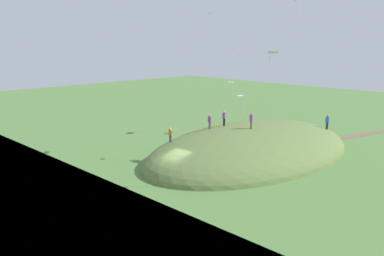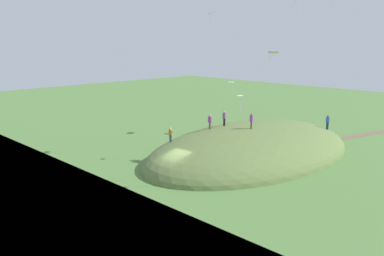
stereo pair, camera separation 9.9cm
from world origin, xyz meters
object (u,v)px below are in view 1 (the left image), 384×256
at_px(kite_0, 231,83).
at_px(kite_5, 273,53).
at_px(person_with_child, 251,119).
at_px(person_near_shore, 210,120).
at_px(person_walking_path, 224,116).
at_px(kite_3, 234,48).
at_px(person_on_hilltop, 327,120).
at_px(kite_4, 297,1).
at_px(kite_2, 240,98).
at_px(person_watching_kites, 170,133).
at_px(kite_1, 211,14).

bearing_deg(kite_0, kite_5, -122.52).
bearing_deg(person_with_child, person_near_shore, -78.60).
distance_m(person_walking_path, kite_3, 12.36).
xyz_separation_m(person_on_hilltop, kite_5, (-11.62, 0.43, 8.47)).
bearing_deg(kite_4, person_walking_path, 110.05).
relative_size(person_near_shore, kite_3, 0.84).
relative_size(kite_2, kite_3, 0.87).
relative_size(person_with_child, kite_0, 0.94).
height_order(person_with_child, person_near_shore, person_with_child).
bearing_deg(person_walking_path, kite_4, -16.97).
distance_m(kite_0, kite_3, 4.64).
bearing_deg(person_with_child, kite_3, -148.00).
relative_size(person_near_shore, kite_0, 0.90).
distance_m(person_walking_path, person_watching_kites, 6.98).
relative_size(person_with_child, kite_4, 0.95).
distance_m(person_with_child, kite_1, 12.08).
height_order(kite_0, kite_3, kite_3).
height_order(person_on_hilltop, kite_5, kite_5).
bearing_deg(person_walking_path, person_with_child, -32.78).
xyz_separation_m(person_near_shore, kite_4, (4.55, -7.57, 12.49)).
relative_size(person_on_hilltop, person_walking_path, 1.04).
relative_size(person_watching_kites, kite_1, 1.06).
xyz_separation_m(person_near_shore, kite_1, (0.44, 0.33, 11.48)).
height_order(person_watching_kites, kite_2, kite_2).
bearing_deg(kite_2, kite_4, 8.44).
distance_m(kite_3, kite_4, 14.66).
xyz_separation_m(person_walking_path, kite_1, (-1.51, 0.76, 11.27)).
bearing_deg(kite_5, person_with_child, 89.90).
bearing_deg(person_on_hilltop, person_with_child, 77.63).
xyz_separation_m(person_on_hilltop, kite_1, (-13.39, 7.29, 12.47)).
height_order(person_watching_kites, kite_5, kite_5).
bearing_deg(person_with_child, person_walking_path, -102.94).
bearing_deg(person_watching_kites, kite_5, -19.49).
bearing_deg(kite_3, kite_4, -113.79).
bearing_deg(kite_2, person_walking_path, 47.19).
height_order(person_with_child, kite_5, kite_5).
height_order(person_watching_kites, kite_4, kite_4).
bearing_deg(person_watching_kites, person_on_hilltop, 5.03).
bearing_deg(kite_5, kite_0, 57.48).
xyz_separation_m(kite_1, kite_2, (-6.58, -9.49, -7.49)).
relative_size(person_with_child, person_watching_kites, 1.10).
xyz_separation_m(person_on_hilltop, kite_0, (-4.21, 12.05, 4.02)).
distance_m(person_walking_path, kite_4, 14.44).
bearing_deg(person_walking_path, kite_0, 88.71).
xyz_separation_m(person_watching_kites, kite_0, (14.33, 3.76, 3.98)).
height_order(person_near_shore, kite_4, kite_4).
height_order(kite_2, kite_4, kite_4).
xyz_separation_m(person_on_hilltop, person_near_shore, (-13.83, 6.95, 0.99)).
bearing_deg(kite_4, person_with_child, 123.75).
bearing_deg(kite_4, kite_2, -171.56).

